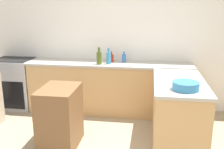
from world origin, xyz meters
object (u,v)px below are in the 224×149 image
(dish_soap_bottle, at_px, (109,58))
(water_bottle_blue, at_px, (124,58))
(island_table, at_px, (60,117))
(hot_sauce_bottle, at_px, (111,58))
(mixing_bowl, at_px, (186,86))
(range_oven, at_px, (15,83))
(olive_oil_bottle, at_px, (99,58))

(dish_soap_bottle, xyz_separation_m, water_bottle_blue, (0.25, 0.20, -0.04))
(island_table, bearing_deg, hot_sauce_bottle, 70.02)
(island_table, distance_m, mixing_bowl, 1.74)
(hot_sauce_bottle, bearing_deg, range_oven, -177.47)
(dish_soap_bottle, xyz_separation_m, hot_sauce_bottle, (0.02, 0.17, -0.04))
(water_bottle_blue, bearing_deg, island_table, -117.30)
(range_oven, distance_m, olive_oil_bottle, 1.79)
(dish_soap_bottle, bearing_deg, hot_sauce_bottle, 83.67)
(range_oven, xyz_separation_m, island_table, (1.36, -1.31, -0.04))
(island_table, bearing_deg, olive_oil_bottle, 74.24)
(range_oven, bearing_deg, mixing_bowl, -24.89)
(dish_soap_bottle, bearing_deg, island_table, -111.77)
(water_bottle_blue, bearing_deg, olive_oil_bottle, -147.39)
(range_oven, relative_size, dish_soap_bottle, 3.39)
(island_table, height_order, olive_oil_bottle, olive_oil_bottle)
(range_oven, bearing_deg, hot_sauce_bottle, 2.53)
(island_table, distance_m, hot_sauce_bottle, 1.59)
(dish_soap_bottle, relative_size, water_bottle_blue, 1.51)
(mixing_bowl, distance_m, olive_oil_bottle, 1.81)
(island_table, xyz_separation_m, mixing_bowl, (1.64, -0.08, 0.56))
(range_oven, bearing_deg, water_bottle_blue, 3.04)
(mixing_bowl, height_order, olive_oil_bottle, olive_oil_bottle)
(hot_sauce_bottle, height_order, olive_oil_bottle, olive_oil_bottle)
(island_table, relative_size, dish_soap_bottle, 3.06)
(island_table, distance_m, olive_oil_bottle, 1.36)
(water_bottle_blue, distance_m, olive_oil_bottle, 0.48)
(island_table, relative_size, water_bottle_blue, 4.64)
(range_oven, distance_m, water_bottle_blue, 2.17)
(range_oven, height_order, olive_oil_bottle, olive_oil_bottle)
(dish_soap_bottle, height_order, olive_oil_bottle, olive_oil_bottle)
(island_table, height_order, hot_sauce_bottle, hot_sauce_bottle)
(hot_sauce_bottle, xyz_separation_m, olive_oil_bottle, (-0.18, -0.23, 0.04))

